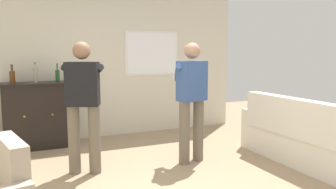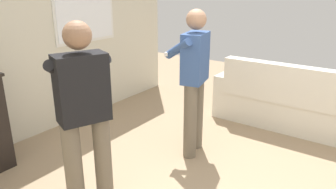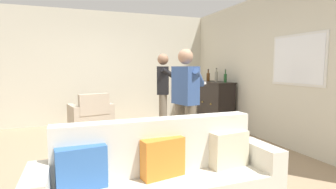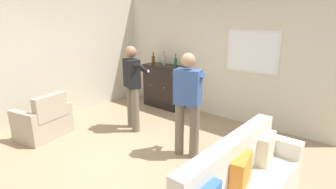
{
  "view_description": "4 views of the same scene",
  "coord_description": "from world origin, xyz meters",
  "px_view_note": "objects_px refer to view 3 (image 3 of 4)",
  "views": [
    {
      "loc": [
        -1.42,
        -3.34,
        1.54
      ],
      "look_at": [
        0.32,
        0.58,
        1.0
      ],
      "focal_mm": 35.0,
      "sensor_mm": 36.0,
      "label": 1
    },
    {
      "loc": [
        -2.35,
        -1.15,
        1.94
      ],
      "look_at": [
        0.23,
        0.68,
        0.85
      ],
      "focal_mm": 35.0,
      "sensor_mm": 36.0,
      "label": 2
    },
    {
      "loc": [
        4.2,
        -0.9,
        1.43
      ],
      "look_at": [
        0.17,
        0.58,
        0.97
      ],
      "focal_mm": 28.0,
      "sensor_mm": 36.0,
      "label": 3
    },
    {
      "loc": [
        3.0,
        -2.5,
        2.16
      ],
      "look_at": [
        0.42,
        0.53,
        1.01
      ],
      "focal_mm": 28.0,
      "sensor_mm": 36.0,
      "label": 4
    }
  ],
  "objects_px": {
    "sideboard_cabinet": "(215,104)",
    "bottle_wine_green": "(208,77)",
    "armchair": "(91,118)",
    "bottle_spirits_clear": "(225,78)",
    "person_standing_left": "(164,91)",
    "couch": "(164,184)",
    "person_standing_right": "(186,100)",
    "bottle_liquor_amber": "(216,76)"
  },
  "relations": [
    {
      "from": "bottle_spirits_clear",
      "to": "person_standing_left",
      "type": "height_order",
      "value": "person_standing_left"
    },
    {
      "from": "person_standing_left",
      "to": "sideboard_cabinet",
      "type": "bearing_deg",
      "value": 108.27
    },
    {
      "from": "couch",
      "to": "bottle_wine_green",
      "type": "relative_size",
      "value": 7.7
    },
    {
      "from": "bottle_liquor_amber",
      "to": "sideboard_cabinet",
      "type": "bearing_deg",
      "value": -70.62
    },
    {
      "from": "couch",
      "to": "bottle_liquor_amber",
      "type": "height_order",
      "value": "bottle_liquor_amber"
    },
    {
      "from": "bottle_spirits_clear",
      "to": "person_standing_left",
      "type": "distance_m",
      "value": 1.56
    },
    {
      "from": "person_standing_right",
      "to": "armchair",
      "type": "bearing_deg",
      "value": -154.44
    },
    {
      "from": "bottle_liquor_amber",
      "to": "person_standing_left",
      "type": "distance_m",
      "value": 1.6
    },
    {
      "from": "sideboard_cabinet",
      "to": "bottle_wine_green",
      "type": "xyz_separation_m",
      "value": [
        -0.35,
        -0.01,
        0.64
      ]
    },
    {
      "from": "bottle_spirits_clear",
      "to": "person_standing_left",
      "type": "relative_size",
      "value": 0.18
    },
    {
      "from": "couch",
      "to": "person_standing_right",
      "type": "xyz_separation_m",
      "value": [
        -1.33,
        0.81,
        0.58
      ]
    },
    {
      "from": "armchair",
      "to": "bottle_spirits_clear",
      "type": "relative_size",
      "value": 3.36
    },
    {
      "from": "couch",
      "to": "bottle_spirits_clear",
      "type": "relative_size",
      "value": 7.55
    },
    {
      "from": "bottle_spirits_clear",
      "to": "armchair",
      "type": "bearing_deg",
      "value": -106.7
    },
    {
      "from": "armchair",
      "to": "person_standing_right",
      "type": "height_order",
      "value": "person_standing_right"
    },
    {
      "from": "sideboard_cabinet",
      "to": "person_standing_right",
      "type": "xyz_separation_m",
      "value": [
        1.94,
        -1.64,
        0.4
      ]
    },
    {
      "from": "bottle_wine_green",
      "to": "person_standing_left",
      "type": "height_order",
      "value": "person_standing_left"
    },
    {
      "from": "sideboard_cabinet",
      "to": "person_standing_left",
      "type": "bearing_deg",
      "value": -71.73
    },
    {
      "from": "person_standing_left",
      "to": "bottle_spirits_clear",
      "type": "bearing_deg",
      "value": 95.8
    },
    {
      "from": "person_standing_right",
      "to": "sideboard_cabinet",
      "type": "bearing_deg",
      "value": 139.84
    },
    {
      "from": "bottle_wine_green",
      "to": "bottle_liquor_amber",
      "type": "distance_m",
      "value": 0.34
    },
    {
      "from": "bottle_liquor_amber",
      "to": "bottle_wine_green",
      "type": "bearing_deg",
      "value": -174.49
    },
    {
      "from": "couch",
      "to": "bottle_liquor_amber",
      "type": "bearing_deg",
      "value": 142.96
    },
    {
      "from": "sideboard_cabinet",
      "to": "armchair",
      "type": "bearing_deg",
      "value": -100.68
    },
    {
      "from": "armchair",
      "to": "bottle_wine_green",
      "type": "height_order",
      "value": "bottle_wine_green"
    },
    {
      "from": "couch",
      "to": "armchair",
      "type": "relative_size",
      "value": 2.25
    },
    {
      "from": "couch",
      "to": "bottle_spirits_clear",
      "type": "bearing_deg",
      "value": 139.55
    },
    {
      "from": "sideboard_cabinet",
      "to": "bottle_liquor_amber",
      "type": "distance_m",
      "value": 0.66
    },
    {
      "from": "couch",
      "to": "armchair",
      "type": "xyz_separation_m",
      "value": [
        -3.8,
        -0.37,
        -0.07
      ]
    },
    {
      "from": "sideboard_cabinet",
      "to": "bottle_spirits_clear",
      "type": "distance_m",
      "value": 0.72
    },
    {
      "from": "couch",
      "to": "bottle_spirits_clear",
      "type": "xyz_separation_m",
      "value": [
        -2.93,
        2.5,
        0.81
      ]
    },
    {
      "from": "bottle_spirits_clear",
      "to": "person_standing_right",
      "type": "height_order",
      "value": "person_standing_right"
    },
    {
      "from": "sideboard_cabinet",
      "to": "bottle_spirits_clear",
      "type": "height_order",
      "value": "bottle_spirits_clear"
    },
    {
      "from": "bottle_liquor_amber",
      "to": "person_standing_right",
      "type": "bearing_deg",
      "value": -40.47
    },
    {
      "from": "armchair",
      "to": "person_standing_left",
      "type": "height_order",
      "value": "person_standing_left"
    },
    {
      "from": "armchair",
      "to": "bottle_liquor_amber",
      "type": "relative_size",
      "value": 3.11
    },
    {
      "from": "bottle_wine_green",
      "to": "person_standing_left",
      "type": "bearing_deg",
      "value": -60.44
    },
    {
      "from": "couch",
      "to": "sideboard_cabinet",
      "type": "xyz_separation_m",
      "value": [
        -3.26,
        2.45,
        0.18
      ]
    },
    {
      "from": "bottle_wine_green",
      "to": "person_standing_right",
      "type": "distance_m",
      "value": 2.82
    },
    {
      "from": "armchair",
      "to": "person_standing_right",
      "type": "bearing_deg",
      "value": 25.56
    },
    {
      "from": "bottle_wine_green",
      "to": "bottle_liquor_amber",
      "type": "relative_size",
      "value": 0.91
    },
    {
      "from": "couch",
      "to": "person_standing_right",
      "type": "bearing_deg",
      "value": 148.61
    }
  ]
}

